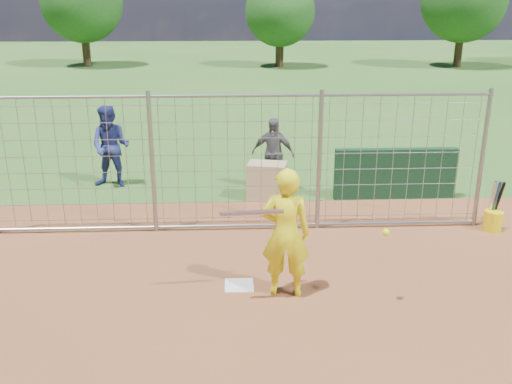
{
  "coord_description": "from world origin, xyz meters",
  "views": [
    {
      "loc": [
        -0.1,
        -7.85,
        4.12
      ],
      "look_at": [
        0.3,
        0.8,
        1.15
      ],
      "focal_mm": 40.0,
      "sensor_mm": 36.0,
      "label": 1
    }
  ],
  "objects_px": {
    "batter": "(286,233)",
    "bystander_b": "(273,154)",
    "bystander_a": "(111,147)",
    "bucket_with_bats": "(493,218)",
    "equipment_bin": "(267,181)"
  },
  "relations": [
    {
      "from": "batter",
      "to": "bystander_a",
      "type": "distance_m",
      "value": 6.24
    },
    {
      "from": "bystander_a",
      "to": "bucket_with_bats",
      "type": "relative_size",
      "value": 1.91
    },
    {
      "from": "bystander_a",
      "to": "batter",
      "type": "bearing_deg",
      "value": -46.52
    },
    {
      "from": "equipment_bin",
      "to": "bucket_with_bats",
      "type": "bearing_deg",
      "value": -12.86
    },
    {
      "from": "batter",
      "to": "equipment_bin",
      "type": "distance_m",
      "value": 4.18
    },
    {
      "from": "equipment_bin",
      "to": "bucket_with_bats",
      "type": "relative_size",
      "value": 0.82
    },
    {
      "from": "bystander_b",
      "to": "bucket_with_bats",
      "type": "relative_size",
      "value": 1.69
    },
    {
      "from": "batter",
      "to": "bystander_b",
      "type": "xyz_separation_m",
      "value": [
        0.18,
        4.81,
        -0.14
      ]
    },
    {
      "from": "bystander_b",
      "to": "bucket_with_bats",
      "type": "distance_m",
      "value": 4.73
    },
    {
      "from": "batter",
      "to": "equipment_bin",
      "type": "bearing_deg",
      "value": -83.95
    },
    {
      "from": "batter",
      "to": "bucket_with_bats",
      "type": "distance_m",
      "value": 4.7
    },
    {
      "from": "equipment_bin",
      "to": "bucket_with_bats",
      "type": "xyz_separation_m",
      "value": [
        4.08,
        -1.92,
        -0.15
      ]
    },
    {
      "from": "bystander_a",
      "to": "bystander_b",
      "type": "distance_m",
      "value": 3.65
    },
    {
      "from": "bystander_a",
      "to": "bucket_with_bats",
      "type": "bearing_deg",
      "value": -11.68
    },
    {
      "from": "bucket_with_bats",
      "to": "batter",
      "type": "bearing_deg",
      "value": -151.46
    }
  ]
}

